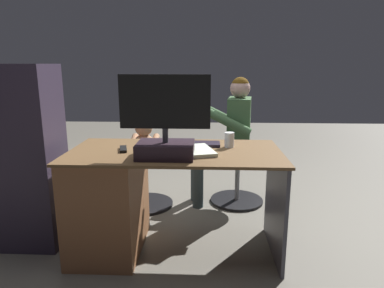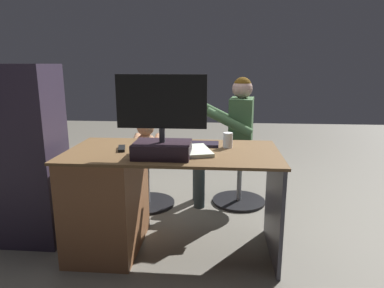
{
  "view_description": "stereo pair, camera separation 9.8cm",
  "coord_description": "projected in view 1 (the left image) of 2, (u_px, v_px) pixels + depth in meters",
  "views": [
    {
      "loc": [
        -0.21,
        2.61,
        1.29
      ],
      "look_at": [
        -0.1,
        0.02,
        0.68
      ],
      "focal_mm": 31.87,
      "sensor_mm": 36.0,
      "label": 1
    },
    {
      "loc": [
        -0.31,
        2.61,
        1.29
      ],
      "look_at": [
        -0.1,
        0.02,
        0.68
      ],
      "focal_mm": 31.87,
      "sensor_mm": 36.0,
      "label": 2
    }
  ],
  "objects": [
    {
      "name": "equipment_rack",
      "position": [
        28.0,
        158.0,
        2.4
      ],
      "size": [
        0.44,
        0.36,
        1.29
      ],
      "primitive_type": "cube",
      "color": "#2F2637",
      "rests_on": "ground_plane"
    },
    {
      "name": "desk",
      "position": [
        121.0,
        198.0,
        2.37
      ],
      "size": [
        1.41,
        0.71,
        0.73
      ],
      "color": "brown",
      "rests_on": "ground_plane"
    },
    {
      "name": "ground_plane",
      "position": [
        181.0,
        222.0,
        2.85
      ],
      "size": [
        10.0,
        10.0,
        0.0
      ],
      "primitive_type": "plane",
      "color": "#6B675C"
    },
    {
      "name": "person",
      "position": [
        229.0,
        131.0,
        3.11
      ],
      "size": [
        0.57,
        0.53,
        1.18
      ],
      "color": "#40643D",
      "rests_on": "ground_plane"
    },
    {
      "name": "teddy_bear",
      "position": [
        144.0,
        139.0,
        3.07
      ],
      "size": [
        0.25,
        0.26,
        0.36
      ],
      "color": "tan",
      "rests_on": "office_chair_teddy"
    },
    {
      "name": "tv_remote",
      "position": [
        123.0,
        149.0,
        2.28
      ],
      "size": [
        0.08,
        0.16,
        0.02
      ],
      "primitive_type": "cube",
      "rotation": [
        0.0,
        0.0,
        0.26
      ],
      "color": "black",
      "rests_on": "desk"
    },
    {
      "name": "cup",
      "position": [
        229.0,
        140.0,
        2.36
      ],
      "size": [
        0.07,
        0.07,
        0.1
      ],
      "primitive_type": "cylinder",
      "color": "white",
      "rests_on": "desk"
    },
    {
      "name": "office_chair_teddy",
      "position": [
        145.0,
        179.0,
        3.14
      ],
      "size": [
        0.5,
        0.5,
        0.47
      ],
      "color": "black",
      "rests_on": "ground_plane"
    },
    {
      "name": "computer_mouse",
      "position": [
        146.0,
        143.0,
        2.41
      ],
      "size": [
        0.06,
        0.1,
        0.04
      ],
      "primitive_type": "ellipsoid",
      "color": "#262C2B",
      "rests_on": "desk"
    },
    {
      "name": "notebook_binder",
      "position": [
        195.0,
        151.0,
        2.22
      ],
      "size": [
        0.3,
        0.35,
        0.02
      ],
      "primitive_type": "cube",
      "rotation": [
        0.0,
        0.0,
        0.29
      ],
      "color": "silver",
      "rests_on": "desk"
    },
    {
      "name": "keyboard",
      "position": [
        190.0,
        144.0,
        2.42
      ],
      "size": [
        0.42,
        0.14,
        0.02
      ],
      "primitive_type": "cube",
      "color": "black",
      "rests_on": "desk"
    },
    {
      "name": "visitor_chair",
      "position": [
        237.0,
        176.0,
        3.22
      ],
      "size": [
        0.5,
        0.5,
        0.47
      ],
      "color": "black",
      "rests_on": "ground_plane"
    },
    {
      "name": "monitor",
      "position": [
        165.0,
        132.0,
        2.08
      ],
      "size": [
        0.55,
        0.25,
        0.51
      ],
      "color": "black",
      "rests_on": "desk"
    }
  ]
}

